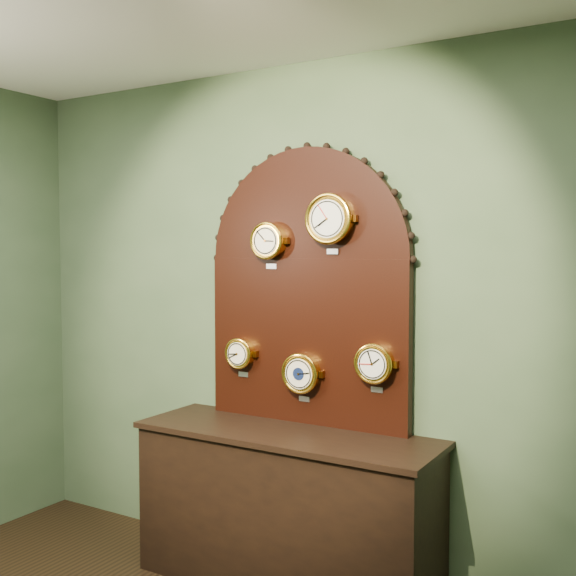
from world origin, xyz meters
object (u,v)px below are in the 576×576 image
Objects in this scene: shop_counter at (286,512)px; display_board at (307,278)px; roman_clock at (268,241)px; barometer at (301,373)px; hygrometer at (240,353)px; tide_clock at (375,363)px; arabic_clock at (330,219)px.

display_board is at bearing 90.00° from shop_counter.
barometer is at bearing -0.14° from roman_clock.
display_board is 0.59m from hygrometer.
display_board is (0.00, 0.22, 1.23)m from shop_counter.
tide_clock is at bearing 19.61° from shop_counter.
display_board reaches higher than tide_clock.
roman_clock reaches higher than hygrometer.
display_board reaches higher than barometer.
tide_clock is (0.43, 0.00, 0.09)m from barometer.
shop_counter is 0.73m from barometer.
display_board is 5.92× the size of roman_clock.
hygrometer is at bearing 179.81° from barometer.
arabic_clock is (0.17, 0.15, 1.54)m from shop_counter.
hygrometer reaches higher than barometer.
roman_clock is 0.81× the size of arabic_clock.
tide_clock is at bearing 0.06° from barometer.
hygrometer is 0.84× the size of barometer.
arabic_clock is at bearing -0.23° from roman_clock.
tide_clock is at bearing 0.33° from arabic_clock.
arabic_clock reaches higher than barometer.
barometer reaches higher than shop_counter.
tide_clock is (0.43, -0.07, -0.42)m from display_board.
barometer is 0.44m from tide_clock.
arabic_clock is at bearing -21.24° from display_board.
tide_clock is at bearing -0.06° from hygrometer.
barometer is (0.40, -0.00, -0.08)m from hygrometer.
tide_clock is at bearing -0.00° from roman_clock.
hygrometer is (-0.19, 0.00, -0.64)m from roman_clock.
display_board is at bearing 9.34° from hygrometer.
tide_clock is at bearing -8.70° from display_board.
hygrometer is at bearing 179.77° from arabic_clock.
display_board is 0.30m from roman_clock.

